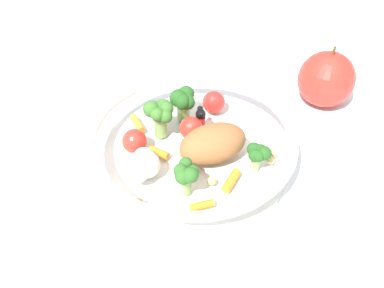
# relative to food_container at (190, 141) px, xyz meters

# --- Properties ---
(ground_plane) EXTENTS (2.40, 2.40, 0.00)m
(ground_plane) POSITION_rel_food_container_xyz_m (0.01, -0.01, -0.03)
(ground_plane) COLOR white
(food_container) EXTENTS (0.26, 0.26, 0.06)m
(food_container) POSITION_rel_food_container_xyz_m (0.00, 0.00, 0.00)
(food_container) COLOR white
(food_container) RESTS_ON ground_plane
(loose_apple) EXTENTS (0.08, 0.08, 0.09)m
(loose_apple) POSITION_rel_food_container_xyz_m (-0.16, -0.16, 0.01)
(loose_apple) COLOR red
(loose_apple) RESTS_ON ground_plane
(folded_napkin) EXTENTS (0.18, 0.17, 0.01)m
(folded_napkin) POSITION_rel_food_container_xyz_m (0.22, 0.06, -0.03)
(folded_napkin) COLOR silver
(folded_napkin) RESTS_ON ground_plane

